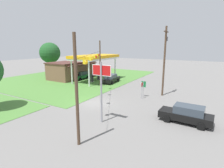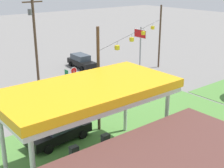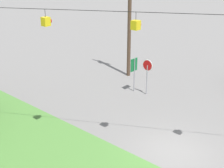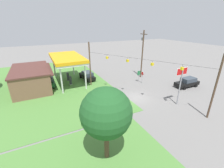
{
  "view_description": "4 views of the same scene",
  "coord_description": "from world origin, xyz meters",
  "px_view_note": "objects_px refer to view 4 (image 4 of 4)",
  "views": [
    {
      "loc": [
        -18.22,
        -13.51,
        7.58
      ],
      "look_at": [
        5.92,
        0.68,
        1.41
      ],
      "focal_mm": 28.0,
      "sensor_mm": 36.0,
      "label": 1
    },
    {
      "loc": [
        22.57,
        23.71,
        11.95
      ],
      "look_at": [
        5.55,
        2.57,
        2.62
      ],
      "focal_mm": 50.0,
      "sensor_mm": 36.0,
      "label": 2
    },
    {
      "loc": [
        -6.16,
        11.61,
        8.66
      ],
      "look_at": [
        3.81,
        0.2,
        2.6
      ],
      "focal_mm": 50.0,
      "sensor_mm": 36.0,
      "label": 3
    },
    {
      "loc": [
        -18.22,
        13.81,
        11.55
      ],
      "look_at": [
        3.12,
        3.12,
        1.93
      ],
      "focal_mm": 24.0,
      "sensor_mm": 36.0,
      "label": 4
    }
  ],
  "objects_px": {
    "fuel_pump_near": "(70,81)",
    "car_at_pumps_rear": "(49,81)",
    "route_sign": "(139,74)",
    "utility_pole_main": "(142,52)",
    "gas_station_store": "(32,78)",
    "tree_west_verge": "(106,113)",
    "fuel_pump_far": "(68,77)",
    "car_on_crossroad": "(187,82)",
    "stop_sign_roadside": "(142,75)",
    "car_at_pumps_front": "(87,75)",
    "gas_station_canopy": "(67,59)",
    "stop_sign_overhead": "(181,78)"
  },
  "relations": [
    {
      "from": "stop_sign_overhead",
      "to": "route_sign",
      "type": "height_order",
      "value": "stop_sign_overhead"
    },
    {
      "from": "gas_station_store",
      "to": "stop_sign_roadside",
      "type": "xyz_separation_m",
      "value": [
        -7.43,
        -20.32,
        -0.17
      ]
    },
    {
      "from": "fuel_pump_far",
      "to": "car_on_crossroad",
      "type": "bearing_deg",
      "value": -124.57
    },
    {
      "from": "gas_station_store",
      "to": "tree_west_verge",
      "type": "height_order",
      "value": "tree_west_verge"
    },
    {
      "from": "car_at_pumps_rear",
      "to": "tree_west_verge",
      "type": "distance_m",
      "value": 21.44
    },
    {
      "from": "car_at_pumps_rear",
      "to": "stop_sign_roadside",
      "type": "height_order",
      "value": "stop_sign_roadside"
    },
    {
      "from": "car_on_crossroad",
      "to": "utility_pole_main",
      "type": "xyz_separation_m",
      "value": [
        8.8,
        4.67,
        4.85
      ]
    },
    {
      "from": "route_sign",
      "to": "tree_west_verge",
      "type": "relative_size",
      "value": 0.34
    },
    {
      "from": "gas_station_canopy",
      "to": "fuel_pump_far",
      "type": "bearing_deg",
      "value": -0.06
    },
    {
      "from": "car_at_pumps_front",
      "to": "route_sign",
      "type": "distance_m",
      "value": 11.28
    },
    {
      "from": "gas_station_store",
      "to": "car_on_crossroad",
      "type": "distance_m",
      "value": 30.06
    },
    {
      "from": "gas_station_canopy",
      "to": "car_at_pumps_rear",
      "type": "bearing_deg",
      "value": 90.73
    },
    {
      "from": "gas_station_canopy",
      "to": "route_sign",
      "type": "height_order",
      "value": "gas_station_canopy"
    },
    {
      "from": "gas_station_canopy",
      "to": "car_at_pumps_rear",
      "type": "height_order",
      "value": "gas_station_canopy"
    },
    {
      "from": "gas_station_canopy",
      "to": "route_sign",
      "type": "distance_m",
      "value": 15.1
    },
    {
      "from": "fuel_pump_far",
      "to": "stop_sign_roadside",
      "type": "height_order",
      "value": "stop_sign_roadside"
    },
    {
      "from": "route_sign",
      "to": "stop_sign_overhead",
      "type": "bearing_deg",
      "value": 177.63
    },
    {
      "from": "car_at_pumps_front",
      "to": "gas_station_canopy",
      "type": "bearing_deg",
      "value": 84.93
    },
    {
      "from": "stop_sign_roadside",
      "to": "tree_west_verge",
      "type": "xyz_separation_m",
      "value": [
        -13.68,
        14.37,
        2.95
      ]
    },
    {
      "from": "gas_station_store",
      "to": "tree_west_verge",
      "type": "distance_m",
      "value": 22.11
    },
    {
      "from": "fuel_pump_near",
      "to": "fuel_pump_far",
      "type": "bearing_deg",
      "value": 0.0
    },
    {
      "from": "car_on_crossroad",
      "to": "stop_sign_roadside",
      "type": "height_order",
      "value": "stop_sign_roadside"
    },
    {
      "from": "gas_station_store",
      "to": "fuel_pump_near",
      "type": "xyz_separation_m",
      "value": [
        -1.47,
        -6.85,
        -1.13
      ]
    },
    {
      "from": "gas_station_canopy",
      "to": "car_at_pumps_front",
      "type": "xyz_separation_m",
      "value": [
        0.04,
        -3.99,
        -4.17
      ]
    },
    {
      "from": "car_on_crossroad",
      "to": "route_sign",
      "type": "height_order",
      "value": "route_sign"
    },
    {
      "from": "car_at_pumps_rear",
      "to": "utility_pole_main",
      "type": "bearing_deg",
      "value": 80.11
    },
    {
      "from": "gas_station_canopy",
      "to": "fuel_pump_far",
      "type": "distance_m",
      "value": 4.43
    },
    {
      "from": "fuel_pump_near",
      "to": "tree_west_verge",
      "type": "distance_m",
      "value": 20.05
    },
    {
      "from": "utility_pole_main",
      "to": "route_sign",
      "type": "bearing_deg",
      "value": 135.4
    },
    {
      "from": "car_at_pumps_rear",
      "to": "route_sign",
      "type": "height_order",
      "value": "route_sign"
    },
    {
      "from": "gas_station_canopy",
      "to": "tree_west_verge",
      "type": "distance_m",
      "value": 20.94
    },
    {
      "from": "gas_station_store",
      "to": "utility_pole_main",
      "type": "relative_size",
      "value": 1.06
    },
    {
      "from": "stop_sign_roadside",
      "to": "stop_sign_overhead",
      "type": "bearing_deg",
      "value": -3.44
    },
    {
      "from": "stop_sign_overhead",
      "to": "route_sign",
      "type": "bearing_deg",
      "value": -2.37
    },
    {
      "from": "gas_station_store",
      "to": "fuel_pump_far",
      "type": "height_order",
      "value": "gas_station_store"
    },
    {
      "from": "stop_sign_overhead",
      "to": "tree_west_verge",
      "type": "bearing_deg",
      "value": 106.7
    },
    {
      "from": "utility_pole_main",
      "to": "tree_west_verge",
      "type": "relative_size",
      "value": 1.48
    },
    {
      "from": "route_sign",
      "to": "fuel_pump_near",
      "type": "bearing_deg",
      "value": 69.62
    },
    {
      "from": "car_at_pumps_front",
      "to": "stop_sign_roadside",
      "type": "distance_m",
      "value": 11.99
    },
    {
      "from": "stop_sign_roadside",
      "to": "route_sign",
      "type": "xyz_separation_m",
      "value": [
        1.01,
        0.14,
        -0.1
      ]
    },
    {
      "from": "car_at_pumps_front",
      "to": "stop_sign_overhead",
      "type": "xyz_separation_m",
      "value": [
        -16.82,
        -8.91,
        3.4
      ]
    },
    {
      "from": "gas_station_canopy",
      "to": "car_at_pumps_front",
      "type": "distance_m",
      "value": 5.77
    },
    {
      "from": "car_at_pumps_front",
      "to": "stop_sign_overhead",
      "type": "bearing_deg",
      "value": -157.76
    },
    {
      "from": "route_sign",
      "to": "utility_pole_main",
      "type": "distance_m",
      "value": 5.2
    },
    {
      "from": "fuel_pump_near",
      "to": "car_at_pumps_rear",
      "type": "bearing_deg",
      "value": 72.94
    },
    {
      "from": "gas_station_canopy",
      "to": "stop_sign_roadside",
      "type": "xyz_separation_m",
      "value": [
        -7.23,
        -13.47,
        -3.28
      ]
    },
    {
      "from": "fuel_pump_far",
      "to": "utility_pole_main",
      "type": "height_order",
      "value": "utility_pole_main"
    },
    {
      "from": "fuel_pump_far",
      "to": "route_sign",
      "type": "bearing_deg",
      "value": -119.34
    },
    {
      "from": "gas_station_store",
      "to": "utility_pole_main",
      "type": "distance_m",
      "value": 23.15
    },
    {
      "from": "fuel_pump_near",
      "to": "tree_west_verge",
      "type": "xyz_separation_m",
      "value": [
        -19.65,
        0.9,
        3.92
      ]
    }
  ]
}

